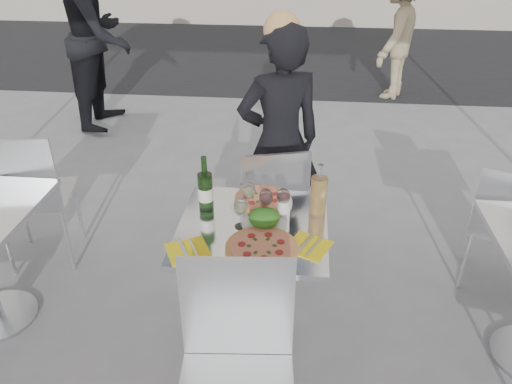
# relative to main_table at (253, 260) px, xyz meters

# --- Properties ---
(ground) EXTENTS (80.00, 80.00, 0.00)m
(ground) POSITION_rel_main_table_xyz_m (0.00, 0.00, -0.54)
(ground) COLOR slate
(street_asphalt) EXTENTS (24.00, 5.00, 0.00)m
(street_asphalt) POSITION_rel_main_table_xyz_m (0.00, 6.50, -0.54)
(street_asphalt) COLOR black
(street_asphalt) RESTS_ON ground
(main_table) EXTENTS (0.72, 0.72, 0.75)m
(main_table) POSITION_rel_main_table_xyz_m (0.00, 0.00, 0.00)
(main_table) COLOR #B7BABF
(main_table) RESTS_ON ground
(chair_far) EXTENTS (0.50, 0.51, 0.89)m
(chair_far) POSITION_rel_main_table_xyz_m (0.05, 0.63, -0.01)
(chair_far) COLOR silver
(chair_far) RESTS_ON ground
(chair_near) EXTENTS (0.48, 0.49, 0.97)m
(chair_near) POSITION_rel_main_table_xyz_m (0.01, -0.68, 0.04)
(chair_near) COLOR silver
(chair_near) RESTS_ON ground
(side_chair_lfar) EXTENTS (0.52, 0.53, 0.96)m
(side_chair_lfar) POSITION_rel_main_table_xyz_m (-1.45, 0.52, 0.03)
(side_chair_lfar) COLOR silver
(side_chair_lfar) RESTS_ON ground
(side_chair_rfar) EXTENTS (0.50, 0.51, 0.85)m
(side_chair_rfar) POSITION_rel_main_table_xyz_m (1.43, 0.56, -0.04)
(side_chair_rfar) COLOR silver
(side_chair_rfar) RESTS_ON ground
(woman_diner) EXTENTS (0.66, 0.55, 1.54)m
(woman_diner) POSITION_rel_main_table_xyz_m (0.07, 0.95, 0.23)
(woman_diner) COLOR black
(woman_diner) RESTS_ON ground
(pedestrian_a) EXTENTS (0.73, 0.93, 1.88)m
(pedestrian_a) POSITION_rel_main_table_xyz_m (-1.92, 3.07, 0.40)
(pedestrian_a) COLOR black
(pedestrian_a) RESTS_ON ground
(pedestrian_b) EXTENTS (0.93, 1.14, 1.54)m
(pedestrian_b) POSITION_rel_main_table_xyz_m (1.28, 4.28, 0.23)
(pedestrian_b) COLOR #988662
(pedestrian_b) RESTS_ON ground
(pizza_near) EXTENTS (0.33, 0.33, 0.02)m
(pizza_near) POSITION_rel_main_table_xyz_m (0.06, -0.19, 0.22)
(pizza_near) COLOR #DEA156
(pizza_near) RESTS_ON main_table
(pizza_far) EXTENTS (0.32, 0.32, 0.03)m
(pizza_far) POSITION_rel_main_table_xyz_m (0.02, 0.21, 0.23)
(pizza_far) COLOR white
(pizza_far) RESTS_ON main_table
(salad_plate) EXTENTS (0.22, 0.22, 0.09)m
(salad_plate) POSITION_rel_main_table_xyz_m (0.05, 0.00, 0.25)
(salad_plate) COLOR white
(salad_plate) RESTS_ON main_table
(wine_bottle) EXTENTS (0.07, 0.08, 0.29)m
(wine_bottle) POSITION_rel_main_table_xyz_m (-0.25, 0.13, 0.32)
(wine_bottle) COLOR #254F1D
(wine_bottle) RESTS_ON main_table
(carafe) EXTENTS (0.08, 0.08, 0.29)m
(carafe) POSITION_rel_main_table_xyz_m (0.31, 0.11, 0.33)
(carafe) COLOR tan
(carafe) RESTS_ON main_table
(sugar_shaker) EXTENTS (0.06, 0.06, 0.11)m
(sugar_shaker) POSITION_rel_main_table_xyz_m (0.14, 0.10, 0.26)
(sugar_shaker) COLOR white
(sugar_shaker) RESTS_ON main_table
(wineglass_white_a) EXTENTS (0.07, 0.07, 0.16)m
(wineglass_white_a) POSITION_rel_main_table_xyz_m (-0.06, -0.02, 0.32)
(wineglass_white_a) COLOR white
(wineglass_white_a) RESTS_ON main_table
(wineglass_white_b) EXTENTS (0.07, 0.07, 0.16)m
(wineglass_white_b) POSITION_rel_main_table_xyz_m (-0.04, 0.14, 0.32)
(wineglass_white_b) COLOR white
(wineglass_white_b) RESTS_ON main_table
(wineglass_red_a) EXTENTS (0.07, 0.07, 0.16)m
(wineglass_red_a) POSITION_rel_main_table_xyz_m (0.06, 0.08, 0.32)
(wineglass_red_a) COLOR white
(wineglass_red_a) RESTS_ON main_table
(wineglass_red_b) EXTENTS (0.07, 0.07, 0.16)m
(wineglass_red_b) POSITION_rel_main_table_xyz_m (0.14, 0.10, 0.32)
(wineglass_red_b) COLOR white
(wineglass_red_b) RESTS_ON main_table
(napkin_left) EXTENTS (0.24, 0.24, 0.01)m
(napkin_left) POSITION_rel_main_table_xyz_m (-0.27, -0.24, 0.21)
(napkin_left) COLOR yellow
(napkin_left) RESTS_ON main_table
(napkin_right) EXTENTS (0.24, 0.24, 0.01)m
(napkin_right) POSITION_rel_main_table_xyz_m (0.27, -0.15, 0.21)
(napkin_right) COLOR yellow
(napkin_right) RESTS_ON main_table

